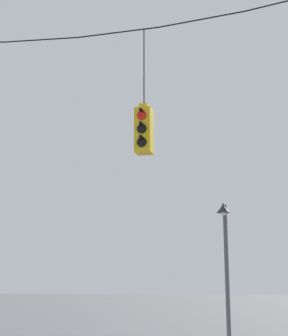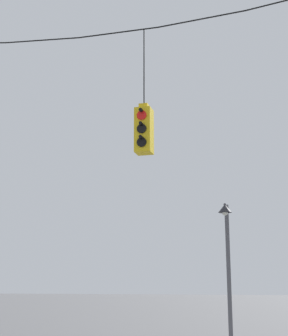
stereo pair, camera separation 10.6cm
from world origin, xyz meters
name	(u,v)px [view 1 (the left image)]	position (x,y,z in m)	size (l,w,h in m)	color
span_wire	(118,23)	(0.00, 0.05, 7.81)	(12.95, 0.03, 0.73)	black
traffic_light_near_left_pole	(144,130)	(0.60, 0.05, 5.29)	(0.34, 0.58, 2.78)	yellow
street_lamp	(226,253)	(1.71, 4.97, 3.01)	(0.38, 0.68, 4.41)	#515156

